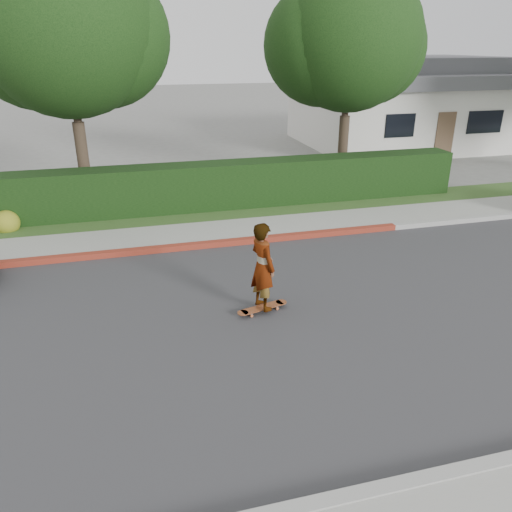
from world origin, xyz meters
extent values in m
plane|color=slate|center=(0.00, 0.00, 0.00)|extent=(120.00, 120.00, 0.00)
cube|color=#2D2D30|center=(0.00, 0.00, 0.01)|extent=(60.00, 8.00, 0.01)
cube|color=#9E9E99|center=(0.00, 4.10, 0.07)|extent=(60.00, 0.20, 0.15)
cube|color=maroon|center=(-5.00, 4.10, 0.08)|extent=(12.00, 0.21, 0.15)
cube|color=gray|center=(0.00, 5.00, 0.06)|extent=(60.00, 1.60, 0.12)
cube|color=#2D4C1E|center=(0.00, 6.60, 0.05)|extent=(60.00, 1.60, 0.10)
cube|color=black|center=(-3.00, 7.20, 0.75)|extent=(15.00, 1.00, 1.50)
sphere|color=#2D4C19|center=(-9.60, 6.60, 0.30)|extent=(0.70, 0.70, 0.70)
cylinder|color=#33261C|center=(-7.50, 8.50, 1.35)|extent=(0.36, 0.36, 2.70)
cylinder|color=#33261C|center=(-7.50, 8.50, 3.38)|extent=(0.24, 0.24, 2.25)
sphere|color=black|center=(-7.50, 8.50, 5.40)|extent=(5.20, 5.20, 5.20)
sphere|color=black|center=(-8.30, 8.90, 5.20)|extent=(4.42, 4.42, 4.42)
sphere|color=black|center=(-6.60, 8.80, 5.10)|extent=(4.16, 4.16, 4.16)
cylinder|color=#33261C|center=(1.50, 9.00, 1.26)|extent=(0.36, 0.36, 2.52)
cylinder|color=#33261C|center=(1.50, 9.00, 3.15)|extent=(0.24, 0.24, 2.10)
sphere|color=black|center=(1.50, 9.00, 5.04)|extent=(4.80, 4.80, 4.80)
sphere|color=black|center=(0.70, 9.40, 4.84)|extent=(4.08, 4.08, 4.08)
sphere|color=black|center=(2.40, 9.30, 4.74)|extent=(3.84, 3.84, 3.84)
cube|color=beige|center=(8.00, 16.00, 1.50)|extent=(10.00, 8.00, 3.00)
cube|color=#4C4C51|center=(8.00, 16.00, 3.30)|extent=(10.60, 8.60, 0.60)
cube|color=#4C4C51|center=(8.00, 16.00, 3.90)|extent=(8.40, 6.40, 0.80)
cube|color=black|center=(5.50, 11.98, 1.60)|extent=(1.40, 0.06, 1.00)
cube|color=black|center=(9.80, 11.98, 1.60)|extent=(1.80, 0.06, 1.00)
cube|color=brown|center=(7.80, 11.98, 1.05)|extent=(0.90, 0.06, 2.10)
cylinder|color=#C46136|center=(-4.16, 0.31, 0.04)|extent=(0.07, 0.05, 0.06)
cylinder|color=#C46136|center=(-4.20, 0.47, 0.04)|extent=(0.07, 0.05, 0.06)
cylinder|color=#C46136|center=(-3.59, 0.46, 0.04)|extent=(0.07, 0.05, 0.06)
cylinder|color=#C46136|center=(-3.63, 0.62, 0.04)|extent=(0.07, 0.05, 0.06)
cube|color=silver|center=(-4.18, 0.39, 0.08)|extent=(0.09, 0.18, 0.02)
cube|color=silver|center=(-3.61, 0.54, 0.08)|extent=(0.09, 0.18, 0.02)
cube|color=maroon|center=(-3.89, 0.47, 0.10)|extent=(0.90, 0.43, 0.02)
cylinder|color=maroon|center=(-4.32, 0.35, 0.10)|extent=(0.26, 0.26, 0.02)
cylinder|color=maroon|center=(-3.47, 0.58, 0.10)|extent=(0.26, 0.26, 0.02)
imported|color=white|center=(-3.89, 0.47, 0.99)|extent=(0.60, 0.74, 1.76)
camera|label=1|loc=(-6.22, -7.86, 4.91)|focal=35.00mm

